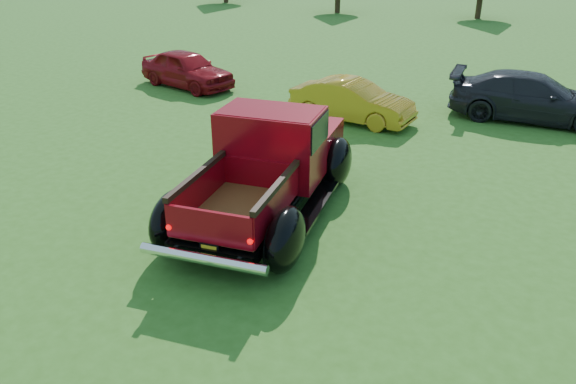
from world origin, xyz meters
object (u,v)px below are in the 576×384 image
object	(u,v)px
show_car_red	(187,69)
show_car_grey	(532,97)
pickup_truck	(272,161)
show_car_yellow	(352,101)

from	to	relation	value
show_car_red	show_car_grey	bearing A→B (deg)	-69.11
pickup_truck	show_car_red	distance (m)	10.30
pickup_truck	show_car_yellow	size ratio (longest dim) A/B	1.59
pickup_truck	show_car_yellow	bearing A→B (deg)	87.01
show_car_red	show_car_grey	xyz separation A→B (m)	(11.55, 2.02, 0.04)
pickup_truck	show_car_yellow	xyz separation A→B (m)	(-0.84, 6.10, -0.38)
show_car_yellow	show_car_grey	bearing A→B (deg)	-57.39
show_car_red	pickup_truck	bearing A→B (deg)	-120.65
show_car_red	show_car_yellow	world-z (taller)	show_car_red
show_car_grey	show_car_red	bearing A→B (deg)	93.69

